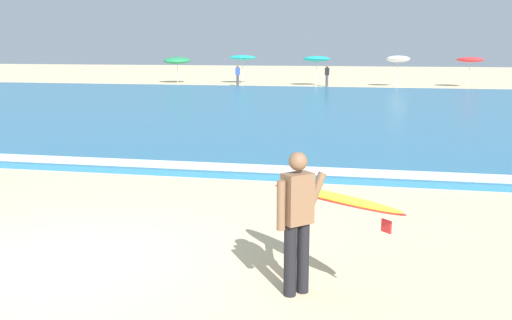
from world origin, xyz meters
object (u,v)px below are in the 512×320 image
(surfer_with_board, at_px, (313,208))
(beach_umbrella_4, at_px, (470,60))
(beach_umbrella_3, at_px, (398,59))
(beach_umbrella_0, at_px, (177,60))
(beachgoer_near_row_left, at_px, (238,75))
(beach_umbrella_1, at_px, (243,58))
(beach_umbrella_2, at_px, (317,59))
(beachgoer_near_row_mid, at_px, (327,75))

(surfer_with_board, bearing_deg, beach_umbrella_4, 78.48)
(beach_umbrella_3, bearing_deg, beach_umbrella_0, 177.52)
(beachgoer_near_row_left, bearing_deg, beach_umbrella_1, 96.27)
(surfer_with_board, xyz_separation_m, beach_umbrella_2, (-3.46, 36.22, 0.97))
(beach_umbrella_2, distance_m, beachgoer_near_row_left, 6.01)
(beach_umbrella_2, height_order, beach_umbrella_3, beach_umbrella_3)
(beach_umbrella_4, relative_size, beachgoer_near_row_mid, 1.37)
(beach_umbrella_0, distance_m, beach_umbrella_2, 11.39)
(surfer_with_board, height_order, beach_umbrella_3, beach_umbrella_3)
(beachgoer_near_row_left, height_order, beachgoer_near_row_mid, same)
(beach_umbrella_0, bearing_deg, beach_umbrella_4, -0.62)
(beach_umbrella_0, bearing_deg, beachgoer_near_row_left, -24.30)
(beach_umbrella_3, distance_m, beach_umbrella_4, 5.11)
(beach_umbrella_1, relative_size, beach_umbrella_3, 0.98)
(surfer_with_board, xyz_separation_m, beach_umbrella_4, (7.56, 37.09, 0.95))
(beach_umbrella_0, relative_size, beach_umbrella_1, 0.98)
(beach_umbrella_4, bearing_deg, beachgoer_near_row_left, -172.20)
(surfer_with_board, relative_size, beach_umbrella_1, 0.87)
(surfer_with_board, distance_m, beach_umbrella_2, 36.40)
(beach_umbrella_0, relative_size, beach_umbrella_2, 0.98)
(beach_umbrella_4, bearing_deg, beach_umbrella_2, -175.50)
(beach_umbrella_1, distance_m, beach_umbrella_2, 6.32)
(beach_umbrella_1, xyz_separation_m, beach_umbrella_3, (12.00, -1.40, -0.03))
(beach_umbrella_3, bearing_deg, beach_umbrella_4, 5.66)
(beach_umbrella_1, bearing_deg, beachgoer_near_row_mid, -18.28)
(beach_umbrella_2, xyz_separation_m, beach_umbrella_4, (11.01, 0.87, -0.02))
(surfer_with_board, distance_m, beach_umbrella_3, 36.68)
(beachgoer_near_row_left, bearing_deg, beach_umbrella_3, 8.72)
(beach_umbrella_1, bearing_deg, beach_umbrella_4, -2.99)
(surfer_with_board, xyz_separation_m, beachgoer_near_row_mid, (-2.61, 35.70, -0.18))
(beachgoer_near_row_left, bearing_deg, beach_umbrella_4, 7.80)
(surfer_with_board, relative_size, beachgoer_near_row_mid, 1.24)
(beach_umbrella_1, xyz_separation_m, beachgoer_near_row_left, (0.35, -3.18, -1.20))
(beach_umbrella_2, bearing_deg, beachgoer_near_row_left, -166.03)
(surfer_with_board, xyz_separation_m, beachgoer_near_row_left, (-9.18, 34.80, -0.18))
(beach_umbrella_2, bearing_deg, beachgoer_near_row_mid, -31.85)
(beach_umbrella_0, height_order, beachgoer_near_row_mid, beach_umbrella_0)
(beach_umbrella_0, bearing_deg, beachgoer_near_row_mid, -7.64)
(beach_umbrella_1, xyz_separation_m, beach_umbrella_2, (6.07, -1.76, -0.05))
(surfer_with_board, height_order, beach_umbrella_4, beach_umbrella_4)
(beachgoer_near_row_left, bearing_deg, beach_umbrella_2, 13.97)
(beach_umbrella_0, xyz_separation_m, beach_umbrella_1, (5.26, 0.65, 0.24))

